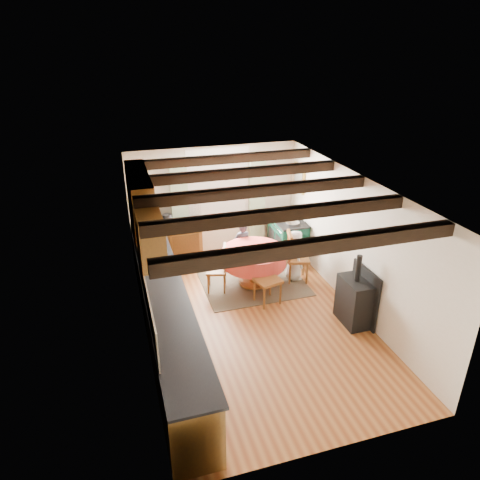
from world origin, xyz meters
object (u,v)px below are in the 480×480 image
object	(u,v)px
chair_near	(268,278)
chair_right	(298,257)
dining_table	(254,267)
aga_range	(288,238)
cup	(254,248)
child_right	(295,255)
chair_left	(216,268)
cast_iron_stove	(356,290)
child_far	(242,246)

from	to	relation	value
chair_near	chair_right	size ratio (longest dim) A/B	0.98
dining_table	aga_range	distance (m)	1.43
cup	child_right	bearing A→B (deg)	-2.00
chair_left	chair_right	distance (m)	1.62
chair_right	child_right	size ratio (longest dim) A/B	1.00
chair_right	child_right	distance (m)	0.08
dining_table	child_right	bearing A→B (deg)	-1.88
chair_left	cast_iron_stove	size ratio (longest dim) A/B	0.73
chair_near	cast_iron_stove	world-z (taller)	cast_iron_stove
chair_near	aga_range	bearing A→B (deg)	43.84
chair_right	cast_iron_stove	bearing A→B (deg)	-154.75
chair_near	child_far	distance (m)	1.40
chair_left	cast_iron_stove	distance (m)	2.58
cup	chair_near	bearing A→B (deg)	-87.48
dining_table	chair_right	xyz separation A→B (m)	(0.87, -0.10, 0.14)
dining_table	chair_left	distance (m)	0.75
aga_range	child_right	world-z (taller)	child_right
cast_iron_stove	child_far	bearing A→B (deg)	117.15
aga_range	child_far	size ratio (longest dim) A/B	0.93
dining_table	child_right	size ratio (longest dim) A/B	1.20
child_right	child_far	bearing A→B (deg)	52.24
aga_range	chair_left	bearing A→B (deg)	-152.97
chair_right	child_right	bearing A→B (deg)	42.24
chair_left	child_right	distance (m)	1.58
chair_near	cup	xyz separation A→B (m)	(-0.03, 0.71, 0.29)
chair_near	aga_range	size ratio (longest dim) A/B	1.06
child_far	cup	xyz separation A→B (m)	(0.02, -0.70, 0.28)
aga_range	cup	size ratio (longest dim) A/B	9.71
dining_table	chair_left	world-z (taller)	chair_left
dining_table	child_far	distance (m)	0.71
dining_table	cast_iron_stove	size ratio (longest dim) A/B	0.98
cast_iron_stove	child_far	size ratio (longest dim) A/B	1.24
chair_near	cup	bearing A→B (deg)	79.35
chair_left	cup	bearing A→B (deg)	107.16
dining_table	cast_iron_stove	xyz separation A→B (m)	(1.19, -1.69, 0.26)
chair_left	child_right	world-z (taller)	child_right
child_right	cup	bearing A→B (deg)	90.29
chair_right	aga_range	bearing A→B (deg)	1.89
chair_right	aga_range	world-z (taller)	chair_right
aga_range	cup	bearing A→B (deg)	-139.61
dining_table	chair_right	bearing A→B (deg)	-6.24
chair_near	aga_range	distance (m)	1.95
aga_range	chair_right	bearing A→B (deg)	-101.84
dining_table	cast_iron_stove	bearing A→B (deg)	-54.76
aga_range	child_far	xyz separation A→B (m)	(-1.12, -0.23, 0.07)
child_right	cup	xyz separation A→B (m)	(-0.84, 0.03, 0.27)
child_far	cup	bearing A→B (deg)	83.64
chair_left	chair_right	bearing A→B (deg)	103.50
chair_left	aga_range	size ratio (longest dim) A/B	0.98
chair_right	cast_iron_stove	xyz separation A→B (m)	(0.33, -1.60, 0.12)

